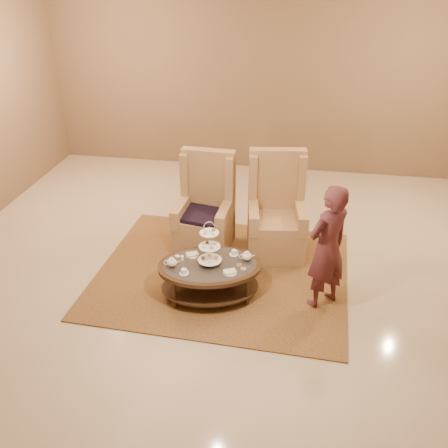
% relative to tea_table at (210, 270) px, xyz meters
% --- Properties ---
extents(ground, '(8.00, 8.00, 0.00)m').
position_rel_tea_table_xyz_m(ground, '(0.22, 0.21, -0.37)').
color(ground, beige).
rests_on(ground, ground).
extents(ceiling, '(8.00, 8.00, 0.02)m').
position_rel_tea_table_xyz_m(ceiling, '(0.22, 0.21, -0.37)').
color(ceiling, beige).
rests_on(ceiling, ground).
extents(wall_back, '(8.00, 0.04, 3.50)m').
position_rel_tea_table_xyz_m(wall_back, '(0.22, 4.21, 1.38)').
color(wall_back, '#816246').
rests_on(wall_back, ground).
extents(rug, '(3.28, 2.77, 0.02)m').
position_rel_tea_table_xyz_m(rug, '(0.06, 0.49, -0.37)').
color(rug, olive).
rests_on(rug, ground).
extents(tea_table, '(1.39, 1.11, 1.03)m').
position_rel_tea_table_xyz_m(tea_table, '(0.00, 0.00, 0.00)').
color(tea_table, black).
rests_on(tea_table, ground).
extents(armchair_left, '(0.77, 0.79, 1.36)m').
position_rel_tea_table_xyz_m(armchair_left, '(-0.29, 1.16, 0.09)').
color(armchair_left, tan).
rests_on(armchair_left, ground).
extents(armchair_right, '(0.86, 0.88, 1.41)m').
position_rel_tea_table_xyz_m(armchair_right, '(0.68, 1.22, 0.10)').
color(armchair_right, tan).
rests_on(armchair_right, ground).
extents(person, '(0.66, 0.65, 1.53)m').
position_rel_tea_table_xyz_m(person, '(1.33, 0.08, 0.39)').
color(person, '#502226').
rests_on(person, ground).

